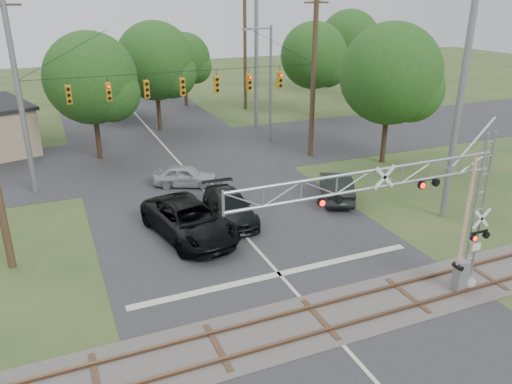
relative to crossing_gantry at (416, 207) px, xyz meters
name	(u,v)px	position (x,y,z in m)	size (l,w,h in m)	color
ground	(350,353)	(-3.52, -1.65, -4.10)	(160.00, 160.00, 0.00)	#2B4520
road_main	(241,232)	(-3.52, 8.35, -4.09)	(14.00, 90.00, 0.02)	#29292B
road_cross	(173,155)	(-3.52, 22.35, -4.09)	(90.00, 12.00, 0.02)	#29292B
railroad_track	(320,319)	(-3.52, 0.35, -4.07)	(90.00, 3.20, 0.17)	#433E3A
crossing_gantry	(416,207)	(0.00, 0.00, 0.00)	(10.94, 0.83, 6.52)	#999A94
traffic_signal_span	(196,86)	(-2.64, 18.35, 1.65)	(19.34, 0.36, 11.50)	gray
pickup_black	(189,220)	(-6.03, 8.89, -3.22)	(2.91, 6.31, 1.75)	black
car_dark	(230,207)	(-3.51, 10.00, -3.36)	(2.07, 5.10, 1.48)	black
sedan_silver	(185,176)	(-4.31, 15.78, -3.43)	(1.59, 3.94, 1.34)	#9FA0A6
suv_dark	(336,186)	(3.26, 10.30, -3.34)	(1.61, 4.61, 1.52)	black
streetlight	(268,79)	(4.56, 22.89, 0.97)	(2.42, 0.25, 9.06)	gray
utility_poles	(209,71)	(-1.06, 20.48, 2.22)	(25.16, 29.85, 14.33)	#402D1D
treeline	(176,63)	(-0.90, 29.94, 1.61)	(53.22, 30.49, 9.72)	#322517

